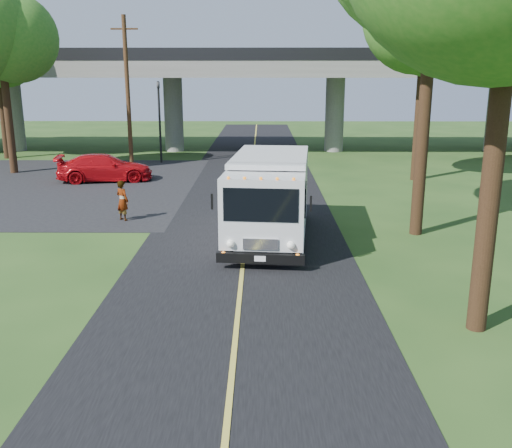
{
  "coord_description": "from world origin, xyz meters",
  "views": [
    {
      "loc": [
        0.56,
        -11.08,
        5.66
      ],
      "look_at": [
        0.42,
        4.28,
        1.6
      ],
      "focal_mm": 40.0,
      "sensor_mm": 36.0,
      "label": 1
    }
  ],
  "objects_px": {
    "tree_left_lot": "(1,32)",
    "step_van": "(270,195)",
    "tree_right_far": "(431,20)",
    "utility_pole": "(128,92)",
    "traffic_signal": "(159,113)",
    "red_sedan": "(105,168)",
    "pedestrian": "(122,201)"
  },
  "relations": [
    {
      "from": "tree_left_lot",
      "to": "step_van",
      "type": "distance_m",
      "value": 20.95
    },
    {
      "from": "traffic_signal",
      "to": "utility_pole",
      "type": "bearing_deg",
      "value": -126.87
    },
    {
      "from": "tree_left_lot",
      "to": "pedestrian",
      "type": "relative_size",
      "value": 6.49
    },
    {
      "from": "tree_right_far",
      "to": "step_van",
      "type": "bearing_deg",
      "value": -125.8
    },
    {
      "from": "tree_right_far",
      "to": "tree_left_lot",
      "type": "distance_m",
      "value": 23.09
    },
    {
      "from": "tree_right_far",
      "to": "red_sedan",
      "type": "distance_m",
      "value": 18.73
    },
    {
      "from": "traffic_signal",
      "to": "tree_left_lot",
      "type": "height_order",
      "value": "tree_left_lot"
    },
    {
      "from": "utility_pole",
      "to": "red_sedan",
      "type": "relative_size",
      "value": 1.79
    },
    {
      "from": "utility_pole",
      "to": "red_sedan",
      "type": "xyz_separation_m",
      "value": [
        -0.42,
        -4.58,
        -3.86
      ]
    },
    {
      "from": "tree_left_lot",
      "to": "step_van",
      "type": "bearing_deg",
      "value": -42.87
    },
    {
      "from": "utility_pole",
      "to": "pedestrian",
      "type": "height_order",
      "value": "utility_pole"
    },
    {
      "from": "tree_left_lot",
      "to": "pedestrian",
      "type": "distance_m",
      "value": 15.81
    },
    {
      "from": "step_van",
      "to": "red_sedan",
      "type": "relative_size",
      "value": 1.43
    },
    {
      "from": "tree_left_lot",
      "to": "utility_pole",
      "type": "bearing_deg",
      "value": 18.97
    },
    {
      "from": "tree_left_lot",
      "to": "pedestrian",
      "type": "xyz_separation_m",
      "value": [
        8.87,
        -11.0,
        -7.09
      ]
    },
    {
      "from": "utility_pole",
      "to": "traffic_signal",
      "type": "bearing_deg",
      "value": 53.13
    },
    {
      "from": "step_van",
      "to": "red_sedan",
      "type": "xyz_separation_m",
      "value": [
        -8.77,
        11.17,
        -0.86
      ]
    },
    {
      "from": "utility_pole",
      "to": "step_van",
      "type": "bearing_deg",
      "value": -62.08
    },
    {
      "from": "utility_pole",
      "to": "red_sedan",
      "type": "height_order",
      "value": "utility_pole"
    },
    {
      "from": "red_sedan",
      "to": "pedestrian",
      "type": "xyz_separation_m",
      "value": [
        2.99,
        -8.58,
        0.08
      ]
    },
    {
      "from": "traffic_signal",
      "to": "utility_pole",
      "type": "xyz_separation_m",
      "value": [
        -1.5,
        -2.0,
        1.4
      ]
    },
    {
      "from": "traffic_signal",
      "to": "red_sedan",
      "type": "relative_size",
      "value": 1.03
    },
    {
      "from": "step_van",
      "to": "red_sedan",
      "type": "bearing_deg",
      "value": 133.37
    },
    {
      "from": "traffic_signal",
      "to": "utility_pole",
      "type": "distance_m",
      "value": 2.86
    },
    {
      "from": "traffic_signal",
      "to": "tree_right_far",
      "type": "relative_size",
      "value": 0.47
    },
    {
      "from": "traffic_signal",
      "to": "utility_pole",
      "type": "height_order",
      "value": "utility_pole"
    },
    {
      "from": "tree_right_far",
      "to": "step_van",
      "type": "distance_m",
      "value": 15.79
    },
    {
      "from": "traffic_signal",
      "to": "tree_right_far",
      "type": "height_order",
      "value": "tree_right_far"
    },
    {
      "from": "tree_right_far",
      "to": "step_van",
      "type": "height_order",
      "value": "tree_right_far"
    },
    {
      "from": "step_van",
      "to": "tree_right_far",
      "type": "bearing_deg",
      "value": 59.45
    },
    {
      "from": "utility_pole",
      "to": "tree_right_far",
      "type": "xyz_separation_m",
      "value": [
        16.71,
        -4.16,
        3.71
      ]
    },
    {
      "from": "pedestrian",
      "to": "traffic_signal",
      "type": "bearing_deg",
      "value": -50.33
    }
  ]
}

